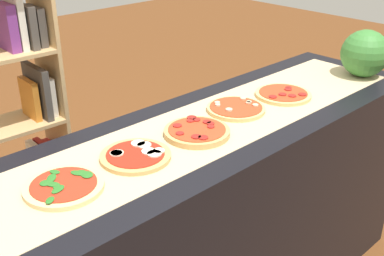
# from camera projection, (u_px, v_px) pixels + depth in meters

# --- Properties ---
(counter) EXTENTS (2.33, 0.60, 0.94)m
(counter) POSITION_uv_depth(u_px,v_px,m) (192.00, 238.00, 1.93)
(counter) COLOR black
(counter) RESTS_ON ground_plane
(parchment_paper) EXTENTS (2.15, 0.40, 0.00)m
(parchment_paper) POSITION_uv_depth(u_px,v_px,m) (192.00, 133.00, 1.72)
(parchment_paper) COLOR tan
(parchment_paper) RESTS_ON counter
(pizza_spinach_0) EXTENTS (0.23, 0.23, 0.02)m
(pizza_spinach_0) POSITION_uv_depth(u_px,v_px,m) (64.00, 186.00, 1.38)
(pizza_spinach_0) COLOR #E5C17F
(pizza_spinach_0) RESTS_ON parchment_paper
(pizza_mozzarella_1) EXTENTS (0.23, 0.23, 0.02)m
(pizza_mozzarella_1) POSITION_uv_depth(u_px,v_px,m) (136.00, 155.00, 1.55)
(pizza_mozzarella_1) COLOR tan
(pizza_mozzarella_1) RESTS_ON parchment_paper
(pizza_pepperoni_2) EXTENTS (0.24, 0.24, 0.03)m
(pizza_pepperoni_2) POSITION_uv_depth(u_px,v_px,m) (197.00, 132.00, 1.70)
(pizza_pepperoni_2) COLOR tan
(pizza_pepperoni_2) RESTS_ON parchment_paper
(pizza_mushroom_3) EXTENTS (0.23, 0.23, 0.02)m
(pizza_mushroom_3) POSITION_uv_depth(u_px,v_px,m) (236.00, 108.00, 1.90)
(pizza_mushroom_3) COLOR #DBB26B
(pizza_mushroom_3) RESTS_ON parchment_paper
(pizza_pepperoni_4) EXTENTS (0.24, 0.24, 0.02)m
(pizza_pepperoni_4) POSITION_uv_depth(u_px,v_px,m) (283.00, 94.00, 2.04)
(pizza_pepperoni_4) COLOR #DBB26B
(pizza_pepperoni_4) RESTS_ON parchment_paper
(watermelon) EXTENTS (0.22, 0.22, 0.22)m
(watermelon) POSITION_uv_depth(u_px,v_px,m) (365.00, 53.00, 2.23)
(watermelon) COLOR #387A33
(watermelon) RESTS_ON counter
(bookshelf) EXTENTS (0.81, 0.30, 1.43)m
(bookshelf) POSITION_uv_depth(u_px,v_px,m) (2.00, 141.00, 2.31)
(bookshelf) COLOR tan
(bookshelf) RESTS_ON ground_plane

